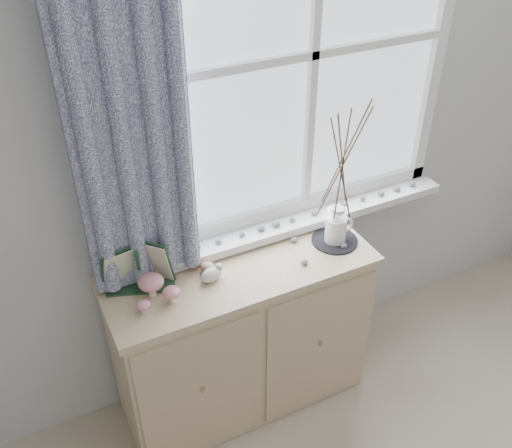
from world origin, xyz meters
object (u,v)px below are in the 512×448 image
sideboard (242,337)px  botanical_book (140,270)px  toadstool_cluster (155,287)px  twig_pitcher (343,160)px

sideboard → botanical_book: size_ratio=3.76×
toadstool_cluster → twig_pitcher: size_ratio=0.25×
botanical_book → sideboard: bearing=12.5°
toadstool_cluster → botanical_book: bearing=116.7°
sideboard → twig_pitcher: size_ratio=1.62×
twig_pitcher → botanical_book: bearing=-175.3°
sideboard → toadstool_cluster: size_ratio=6.50×
sideboard → toadstool_cluster: 0.62m
sideboard → twig_pitcher: bearing=-1.7°
sideboard → botanical_book: 0.68m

